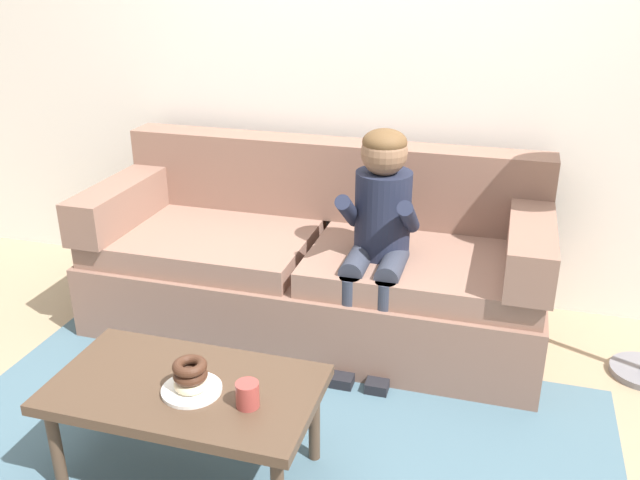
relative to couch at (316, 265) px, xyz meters
The scene contains 12 objects.
ground 0.91m from the couch, 83.58° to the right, with size 10.00×10.00×0.00m, color #9E896B.
wall_back 1.21m from the couch, 80.28° to the left, with size 8.00×0.10×2.80m, color silver.
area_rug 1.15m from the couch, 85.04° to the right, with size 2.70×1.70×0.01m, color #476675.
couch is the anchor object (origin of this frame).
coffee_table 1.23m from the couch, 95.55° to the right, with size 0.95×0.53×0.41m.
person_child 0.53m from the couch, 29.46° to the right, with size 0.34×0.58×1.10m.
plate 1.26m from the couch, 93.45° to the right, with size 0.21×0.21×0.01m, color white.
donut 1.27m from the couch, 93.45° to the right, with size 0.12×0.12×0.04m, color beige.
donut_second 1.27m from the couch, 93.45° to the right, with size 0.12×0.12×0.04m, color #422619.
donut_third 1.27m from the couch, 93.45° to the right, with size 0.12×0.12×0.04m, color #422619.
mug 1.29m from the couch, 83.68° to the right, with size 0.08×0.08×0.09m, color #993D38.
toy_controller 0.96m from the couch, 116.56° to the right, with size 0.23×0.09×0.05m.
Camera 1 is at (0.80, -2.16, 1.80)m, focal length 37.78 mm.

